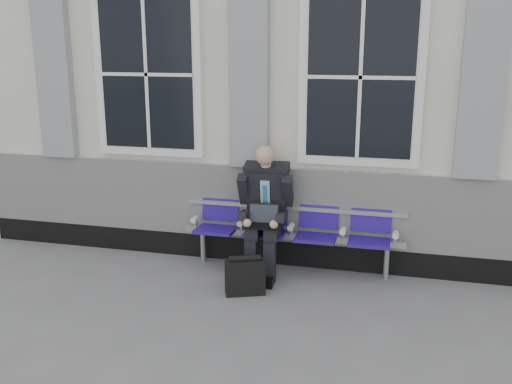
# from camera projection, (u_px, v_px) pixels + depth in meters

# --- Properties ---
(ground) EXTENTS (70.00, 70.00, 0.00)m
(ground) POSITION_uv_depth(u_px,v_px,m) (302.00, 323.00, 5.47)
(ground) COLOR slate
(ground) RESTS_ON ground
(station_building) EXTENTS (14.40, 4.40, 4.49)m
(station_building) POSITION_uv_depth(u_px,v_px,m) (345.00, 71.00, 8.17)
(station_building) COLOR silver
(station_building) RESTS_ON ground
(bench) EXTENTS (2.60, 0.47, 0.91)m
(bench) POSITION_uv_depth(u_px,v_px,m) (292.00, 225.00, 6.66)
(bench) COLOR #9EA0A3
(bench) RESTS_ON ground
(businessman) EXTENTS (0.63, 0.85, 1.51)m
(businessman) POSITION_uv_depth(u_px,v_px,m) (265.00, 206.00, 6.53)
(businessman) COLOR black
(businessman) RESTS_ON ground
(briefcase) EXTENTS (0.46, 0.32, 0.43)m
(briefcase) POSITION_uv_depth(u_px,v_px,m) (245.00, 276.00, 6.08)
(briefcase) COLOR black
(briefcase) RESTS_ON ground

